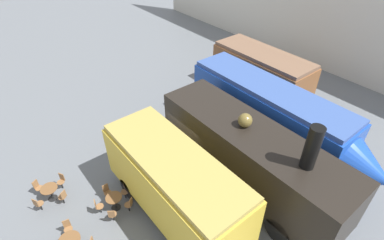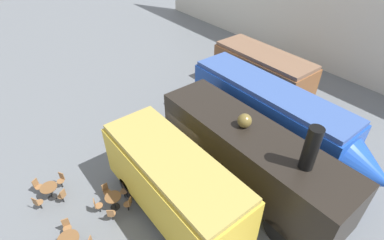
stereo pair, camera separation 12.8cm
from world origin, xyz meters
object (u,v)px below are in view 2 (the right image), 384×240
cafe_table_mid (49,190)px  cafe_chair_0 (129,203)px  passenger_coach_vintage (173,181)px  passenger_coach_wooden (262,70)px  visitor_person (127,148)px  streamlined_locomotive (277,118)px  steam_locomotive (249,154)px  cafe_table_near (113,199)px

cafe_table_mid → cafe_chair_0: size_ratio=0.89×
passenger_coach_vintage → cafe_chair_0: (-1.31, -1.61, -1.52)m
passenger_coach_wooden → visitor_person: bearing=-89.1°
passenger_coach_wooden → streamlined_locomotive: 5.79m
streamlined_locomotive → visitor_person: (-4.18, -6.95, -1.20)m
steam_locomotive → cafe_table_mid: 9.51m
passenger_coach_wooden → cafe_table_near: bearing=-78.9°
visitor_person → passenger_coach_vintage: bearing=0.6°
streamlined_locomotive → cafe_chair_0: bearing=-98.1°
streamlined_locomotive → visitor_person: streamlined_locomotive is taller
streamlined_locomotive → cafe_table_near: (-1.81, -8.97, -1.54)m
steam_locomotive → cafe_table_mid: bearing=-123.6°
passenger_coach_vintage → passenger_coach_wooden: bearing=112.4°
cafe_table_near → cafe_table_mid: 3.18m
streamlined_locomotive → cafe_chair_0: 8.76m
steam_locomotive → passenger_coach_vintage: 3.75m
passenger_coach_wooden → steam_locomotive: (5.32, -7.10, 0.22)m
steam_locomotive → cafe_chair_0: bearing=-112.7°
cafe_table_mid → cafe_chair_0: 3.93m
cafe_table_mid → visitor_person: 4.14m
streamlined_locomotive → cafe_table_near: 9.28m
cafe_table_near → visitor_person: size_ratio=0.45×
passenger_coach_vintage → cafe_table_mid: 6.16m
passenger_coach_vintage → visitor_person: (-4.26, -0.04, -1.13)m
streamlined_locomotive → steam_locomotive: size_ratio=1.18×
steam_locomotive → streamlined_locomotive: bearing=106.7°
steam_locomotive → cafe_chair_0: size_ratio=11.21×
cafe_table_mid → steam_locomotive: bearing=56.4°
passenger_coach_wooden → visitor_person: size_ratio=4.25×
steam_locomotive → cafe_table_mid: steam_locomotive is taller
cafe_table_near → cafe_table_mid: size_ratio=0.97×
passenger_coach_wooden → steam_locomotive: bearing=-53.2°
visitor_person → streamlined_locomotive: bearing=59.0°
passenger_coach_wooden → cafe_chair_0: size_ratio=8.12×
passenger_coach_wooden → cafe_table_near: passenger_coach_wooden is taller
steam_locomotive → passenger_coach_vintage: bearing=-103.8°
passenger_coach_wooden → visitor_person: 10.83m
passenger_coach_vintage → cafe_table_mid: (-4.29, -4.17, -1.47)m
cafe_chair_0 → steam_locomotive: bearing=-149.9°
passenger_coach_vintage → cafe_chair_0: 2.57m
cafe_table_near → visitor_person: (-2.36, 2.02, 0.34)m
cafe_table_mid → passenger_coach_wooden: bearing=90.5°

